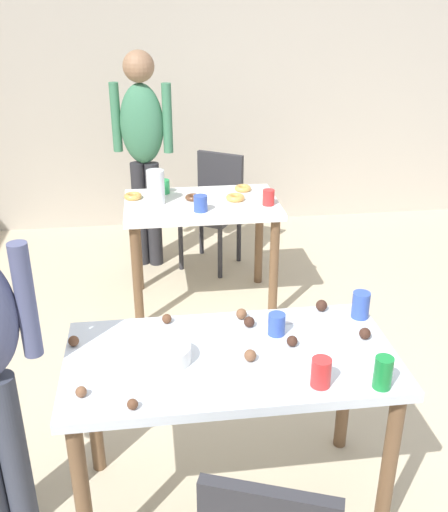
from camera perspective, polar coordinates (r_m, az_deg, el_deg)
The scene contains 30 objects.
ground_plane at distance 2.93m, azimuth 1.64°, elevation -19.56°, with size 6.40×6.40×0.00m, color beige.
wall_back at distance 5.33m, azimuth -3.80°, elevation 16.63°, with size 6.40×0.10×2.60m, color #BCB2A3.
dining_table_near at distance 2.37m, azimuth 0.66°, elevation -11.67°, with size 1.28×0.65×0.75m.
dining_table_far at distance 3.94m, azimuth -2.15°, elevation 3.51°, with size 1.00×0.65×0.75m.
chair_far_table at distance 4.62m, azimuth -0.93°, elevation 5.10°, with size 0.55×0.55×0.87m.
person_adult_far at distance 4.48m, azimuth -7.82°, elevation 10.89°, with size 0.45×0.27×1.64m.
mixing_bowl at distance 2.27m, azimuth -5.57°, elevation -9.32°, with size 0.19×0.19×0.07m, color white.
soda_can at distance 2.18m, azimuth 15.08°, elevation -10.80°, with size 0.07×0.07×0.12m, color #198438.
fork_near at distance 2.53m, azimuth 7.37°, elevation -6.33°, with size 0.17×0.02×0.01m, color silver.
cup_near_0 at distance 2.15m, azimuth 9.33°, elevation -11.01°, with size 0.07×0.07×0.11m, color red.
cup_near_1 at distance 2.59m, azimuth 13.03°, elevation -4.62°, with size 0.07×0.07×0.12m, color #3351B2.
cup_near_2 at distance 2.42m, azimuth 5.09°, elevation -6.56°, with size 0.07×0.07×0.09m, color #3351B2.
cake_ball_0 at distance 2.42m, azimuth -14.29°, elevation -7.94°, with size 0.04×0.04×0.04m, color brown.
cake_ball_1 at distance 2.47m, azimuth 2.44°, elevation -6.35°, with size 0.05×0.05×0.05m, color #3D2319.
cake_ball_2 at distance 2.62m, azimuth 9.38°, elevation -4.72°, with size 0.05×0.05×0.05m, color #3D2319.
cake_ball_3 at distance 2.46m, azimuth 13.42°, elevation -7.27°, with size 0.05×0.05×0.05m, color #3D2319.
cake_ball_4 at distance 2.51m, azimuth -5.53°, elevation -6.03°, with size 0.04×0.04×0.04m, color brown.
cake_ball_5 at distance 2.53m, azimuth 1.70°, elevation -5.60°, with size 0.05×0.05×0.05m, color brown.
cake_ball_6 at distance 2.07m, azimuth -8.81°, elevation -13.93°, with size 0.04×0.04×0.04m, color brown.
cake_ball_7 at distance 2.27m, azimuth 2.54°, elevation -9.55°, with size 0.05×0.05×0.05m, color brown.
cake_ball_8 at distance 2.36m, azimuth 6.58°, elevation -8.14°, with size 0.04×0.04×0.04m, color #3D2319.
cake_ball_9 at distance 2.15m, azimuth -13.61°, elevation -12.59°, with size 0.04×0.04×0.04m, color brown.
pitcher_far at distance 3.86m, azimuth -6.60°, elevation 6.62°, with size 0.11×0.11×0.22m, color white.
cup_far_0 at distance 3.71m, azimuth -2.27°, elevation 5.08°, with size 0.09×0.09×0.10m, color #3351B2.
cup_far_1 at distance 3.83m, azimuth 4.31°, elevation 5.65°, with size 0.08×0.08×0.10m, color red.
cup_far_2 at distance 4.07m, azimuth -5.85°, elevation 6.67°, with size 0.08×0.08×0.09m, color green.
donut_far_0 at distance 3.92m, azimuth 1.10°, elevation 5.65°, with size 0.12×0.12×0.04m, color gold.
donut_far_1 at distance 4.11m, azimuth 1.83°, elevation 6.54°, with size 0.11×0.11×0.03m, color gold.
donut_far_2 at distance 3.99m, azimuth -8.77°, elevation 5.72°, with size 0.12×0.12×0.03m, color gold.
donut_far_3 at distance 3.93m, azimuth -3.01°, elevation 5.67°, with size 0.10×0.10×0.03m, color brown.
Camera 1 is at (-0.35, -2.07, 2.05)m, focal length 41.52 mm.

